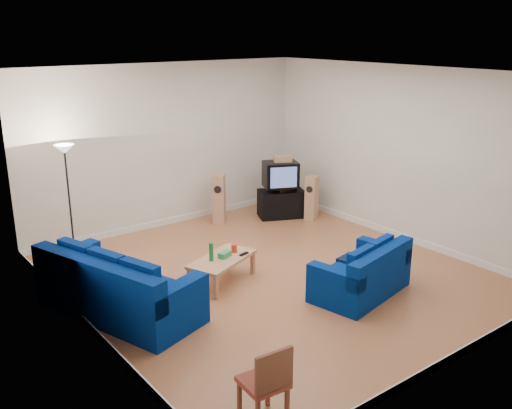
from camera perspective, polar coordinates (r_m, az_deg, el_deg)
room at (r=8.72m, az=1.60°, el=2.17°), size 6.01×6.51×3.21m
sofa_three_seat at (r=8.14m, az=-13.80°, el=-8.53°), size 1.70×2.56×0.91m
sofa_loveseat at (r=8.66m, az=10.67°, el=-7.04°), size 1.69×1.16×0.78m
coffee_table at (r=8.87m, az=-3.40°, el=-5.65°), size 1.28×0.96×0.42m
bottle at (r=8.70m, az=-4.50°, el=-4.73°), size 0.07×0.07×0.29m
tissue_box at (r=8.85m, az=-3.15°, el=-5.01°), size 0.24×0.18×0.09m
red_canister at (r=9.03m, az=-2.20°, el=-4.40°), size 0.11×0.11×0.13m
remote at (r=8.95m, az=-1.21°, el=-4.96°), size 0.18×0.09×0.02m
tv_stand at (r=11.97m, az=2.55°, el=0.10°), size 1.07×0.86×0.57m
av_receiver at (r=11.88m, az=2.84°, el=1.64°), size 0.46×0.40×0.10m
television at (r=11.73m, az=2.47°, el=3.02°), size 0.83×0.74×0.53m
centre_speaker at (r=11.67m, az=2.70°, el=4.59°), size 0.39×0.30×0.13m
speaker_left at (r=11.56m, az=-3.73°, el=0.58°), size 0.37×0.38×1.01m
speaker_right at (r=11.81m, az=5.58°, el=0.67°), size 0.34×0.31×0.92m
floor_lamp at (r=9.98m, az=-18.48°, el=3.75°), size 0.34×0.34×1.98m
dining_chair at (r=5.86m, az=1.09°, el=-17.24°), size 0.46×0.46×0.88m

